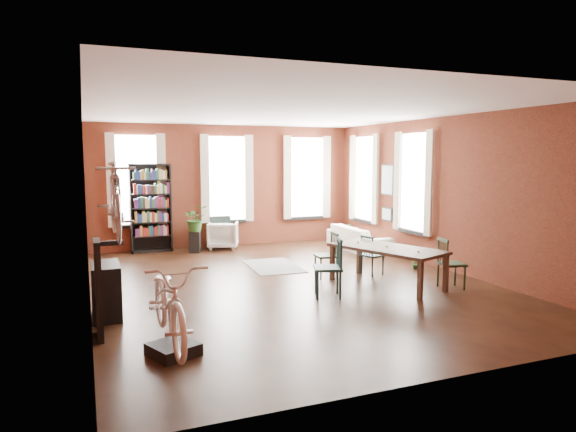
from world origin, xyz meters
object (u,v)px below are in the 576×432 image
dining_chair_b (326,256)px  dining_chair_d (372,255)px  plant_stand (195,242)px  dining_chair_a (328,268)px  console_table (106,291)px  bicycle_floor (169,263)px  cream_sofa (359,234)px  dining_table (386,266)px  white_armchair (223,234)px  dining_chair_c (452,264)px  bike_trainer (173,349)px  bookshelf (151,208)px

dining_chair_b → dining_chair_d: dining_chair_b is taller
dining_chair_b → plant_stand: (-1.86, 3.63, -0.18)m
dining_chair_a → console_table: dining_chair_a is taller
bicycle_floor → cream_sofa: bearing=43.0°
dining_table → console_table: 4.88m
dining_table → bicycle_floor: size_ratio=1.08×
white_armchair → dining_chair_c: bearing=137.1°
dining_table → dining_chair_b: (-0.76, 0.98, 0.08)m
dining_chair_d → white_armchair: size_ratio=1.04×
dining_chair_d → bike_trainer: 5.27m
console_table → dining_table: bearing=1.1°
dining_table → bicycle_floor: bearing=-176.7°
dining_table → plant_stand: size_ratio=4.01×
dining_chair_c → cream_sofa: size_ratio=0.44×
dining_chair_b → dining_chair_c: dining_chair_c is taller
white_armchair → plant_stand: 0.86m
dining_chair_a → cream_sofa: 4.58m
console_table → bicycle_floor: bearing=-70.4°
cream_sofa → dining_table: bearing=158.4°
console_table → bike_trainer: bearing=-70.1°
dining_chair_c → bookshelf: bearing=50.3°
dining_table → dining_chair_d: bearing=54.2°
white_armchair → cream_sofa: 3.50m
dining_chair_b → console_table: size_ratio=1.10×
white_armchair → cream_sofa: (3.17, -1.50, 0.02)m
dining_table → bicycle_floor: (-4.23, -1.92, 0.77)m
dining_chair_b → cream_sofa: dining_chair_b is taller
cream_sofa → bike_trainer: bearing=134.0°
bike_trainer → plant_stand: size_ratio=0.97×
dining_chair_d → dining_table: bearing=151.6°
dining_table → plant_stand: bearing=98.4°
plant_stand → bicycle_floor: (-1.61, -6.54, 0.86)m
dining_chair_c → dining_chair_d: (-0.75, 1.49, -0.06)m
dining_chair_c → bike_trainer: dining_chair_c is taller
plant_stand → cream_sofa: bearing=-16.9°
plant_stand → bicycle_floor: bicycle_floor is taller
white_armchair → bicycle_floor: bicycle_floor is taller
white_armchair → dining_chair_b: bearing=125.3°
dining_chair_b → dining_chair_c: 2.35m
cream_sofa → dining_chair_c: bearing=174.7°
bike_trainer → console_table: (-0.67, 1.86, 0.33)m
cream_sofa → bike_trainer: cream_sofa is taller
dining_chair_b → dining_chair_c: size_ratio=0.97×
dining_chair_d → bicycle_floor: bearing=108.3°
bicycle_floor → dining_table: bearing=23.8°
dining_table → cream_sofa: 3.66m
dining_chair_a → bike_trainer: (-2.86, -1.65, -0.43)m
dining_chair_a → plant_stand: bearing=-145.3°
dining_table → white_armchair: size_ratio=2.76×
bookshelf → plant_stand: 1.38m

